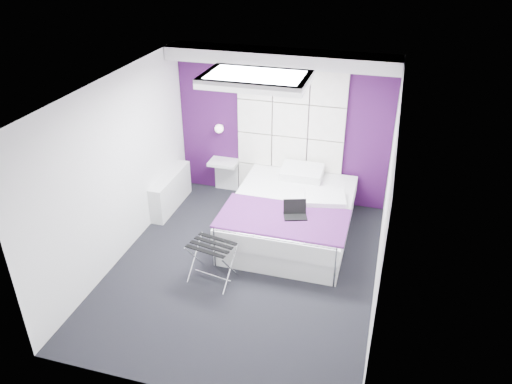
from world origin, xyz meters
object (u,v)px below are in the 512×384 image
at_px(nightstand, 224,162).
at_px(laptop, 296,212).
at_px(wall_lamp, 220,128).
at_px(bed, 291,215).
at_px(radiator, 171,191).
at_px(luggage_rack, 212,262).

height_order(nightstand, laptop, laptop).
distance_m(wall_lamp, bed, 2.01).
height_order(radiator, nightstand, nightstand).
xyz_separation_m(nightstand, luggage_rack, (0.65, -2.38, -0.32)).
height_order(bed, laptop, laptop).
height_order(radiator, laptop, laptop).
bearing_deg(bed, luggage_rack, -118.96).
relative_size(bed, nightstand, 4.50).
xyz_separation_m(bed, nightstand, (-1.42, 0.98, 0.27)).
bearing_deg(nightstand, laptop, -42.27).
bearing_deg(radiator, wall_lamp, 49.90).
xyz_separation_m(radiator, luggage_rack, (1.36, -1.66, -0.01)).
height_order(bed, nightstand, bed).
xyz_separation_m(bed, laptop, (0.16, -0.46, 0.35)).
relative_size(luggage_rack, laptop, 1.79).
height_order(wall_lamp, laptop, wall_lamp).
distance_m(bed, laptop, 0.60).
bearing_deg(luggage_rack, radiator, 140.36).
height_order(wall_lamp, bed, wall_lamp).
distance_m(radiator, bed, 2.14).
bearing_deg(luggage_rack, nightstand, 116.42).
bearing_deg(bed, radiator, 172.94).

